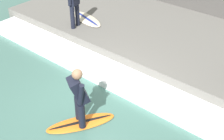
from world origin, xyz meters
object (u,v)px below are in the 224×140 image
Objects in this scene: surfboard_riding at (81,123)px; surfboard_waiting_far at (87,19)px; surfer_waiting_far at (74,2)px; surfer_riding at (79,95)px.

surfboard_riding is 4.91m from surfboard_waiting_far.
surfboard_riding is 1.07× the size of surfer_waiting_far.
surfer_riding is at bearing -138.15° from surfboard_waiting_far.
surfboard_waiting_far is at bearing 8.61° from surfer_waiting_far.
surfer_waiting_far is at bearing 46.55° from surfer_riding.
surfboard_waiting_far is (3.64, 3.26, 0.45)m from surfboard_riding.
surfer_riding is 4.38m from surfer_waiting_far.
surfer_waiting_far is (3.00, 3.16, 1.30)m from surfboard_riding.
surfboard_waiting_far is (0.64, 0.10, -0.85)m from surfer_waiting_far.
surfboard_riding is 1.12× the size of surfer_riding.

